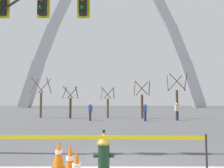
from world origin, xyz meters
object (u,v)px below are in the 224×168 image
object	(u,v)px
fire_hydrant	(105,153)
pedestrian_standing_center	(178,111)
traffic_cone_curb_edge	(71,161)
pedestrian_walking_right	(146,112)
traffic_cone_mid_sidewalk	(60,154)
traffic_signal_gantry	(12,24)
monument_arch	(113,38)
pedestrian_walking_left	(91,111)

from	to	relation	value
fire_hydrant	pedestrian_standing_center	world-z (taller)	pedestrian_standing_center
fire_hydrant	traffic_cone_curb_edge	distance (m)	0.75
fire_hydrant	pedestrian_walking_right	distance (m)	14.85
traffic_cone_mid_sidewalk	traffic_cone_curb_edge	distance (m)	0.72
traffic_signal_gantry	pedestrian_walking_right	world-z (taller)	traffic_signal_gantry
traffic_signal_gantry	pedestrian_standing_center	size ratio (longest dim) A/B	4.04
traffic_signal_gantry	pedestrian_walking_right	size ratio (longest dim) A/B	4.04
fire_hydrant	traffic_cone_mid_sidewalk	distance (m)	1.17
pedestrian_standing_center	traffic_signal_gantry	bearing A→B (deg)	-126.02
traffic_cone_curb_edge	traffic_signal_gantry	xyz separation A→B (m)	(-2.55, 2.49, 3.91)
traffic_cone_curb_edge	monument_arch	size ratio (longest dim) A/B	0.01
pedestrian_walking_left	pedestrian_standing_center	size ratio (longest dim) A/B	1.00
traffic_cone_curb_edge	pedestrian_standing_center	distance (m)	16.70
traffic_signal_gantry	pedestrian_standing_center	world-z (taller)	traffic_signal_gantry
monument_arch	fire_hydrant	bearing A→B (deg)	-90.17
traffic_cone_curb_edge	pedestrian_standing_center	world-z (taller)	pedestrian_standing_center
monument_arch	pedestrian_walking_left	world-z (taller)	monument_arch
traffic_cone_mid_sidewalk	traffic_cone_curb_edge	bearing A→B (deg)	-57.40
monument_arch	pedestrian_standing_center	world-z (taller)	monument_arch
pedestrian_walking_left	pedestrian_walking_right	bearing A→B (deg)	-4.84
fire_hydrant	traffic_cone_curb_edge	xyz separation A→B (m)	(-0.71, -0.21, -0.11)
traffic_signal_gantry	pedestrian_walking_left	size ratio (longest dim) A/B	4.04
traffic_cone_mid_sidewalk	pedestrian_walking_right	bearing A→B (deg)	73.50
traffic_signal_gantry	pedestrian_standing_center	xyz separation A→B (m)	(9.29, 12.78, -3.45)
pedestrian_walking_right	traffic_cone_mid_sidewalk	bearing A→B (deg)	-106.50
monument_arch	traffic_cone_mid_sidewalk	bearing A→B (deg)	-91.12
traffic_cone_mid_sidewalk	pedestrian_walking_left	distance (m)	14.57
traffic_signal_gantry	pedestrian_walking_left	distance (m)	13.20
traffic_signal_gantry	traffic_cone_mid_sidewalk	bearing A→B (deg)	-41.16
traffic_cone_curb_edge	traffic_signal_gantry	distance (m)	5.29
traffic_cone_mid_sidewalk	pedestrian_walking_left	bearing A→B (deg)	92.64
fire_hydrant	traffic_signal_gantry	bearing A→B (deg)	145.04
traffic_signal_gantry	pedestrian_walking_right	distance (m)	14.22
fire_hydrant	pedestrian_standing_center	xyz separation A→B (m)	(6.03, 15.06, 0.35)
monument_arch	traffic_signal_gantry	bearing A→B (deg)	-93.07
traffic_cone_mid_sidewalk	pedestrian_standing_center	distance (m)	16.31
monument_arch	pedestrian_standing_center	distance (m)	56.66
pedestrian_walking_left	pedestrian_walking_right	distance (m)	4.88
fire_hydrant	pedestrian_standing_center	distance (m)	16.22
monument_arch	pedestrian_walking_left	bearing A→B (deg)	-92.17
traffic_cone_curb_edge	pedestrian_standing_center	bearing A→B (deg)	66.18
traffic_cone_mid_sidewalk	pedestrian_standing_center	bearing A→B (deg)	64.09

